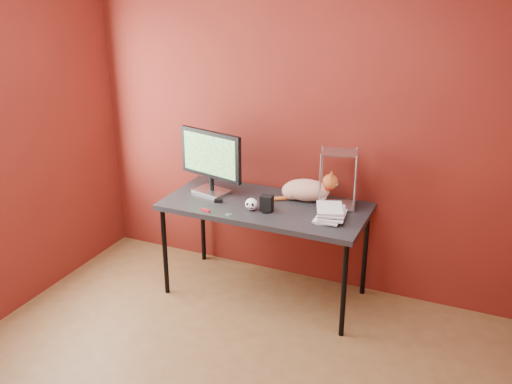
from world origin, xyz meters
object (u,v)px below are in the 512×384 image
at_px(desk, 265,210).
at_px(speaker, 267,204).
at_px(cat, 307,190).
at_px(skull_mug, 251,204).
at_px(book_stack, 322,151).
at_px(monitor, 211,159).

relative_size(desk, speaker, 12.71).
xyz_separation_m(cat, skull_mug, (-0.30, -0.33, -0.04)).
bearing_deg(book_stack, cat, 124.65).
xyz_separation_m(skull_mug, speaker, (0.11, 0.03, 0.01)).
distance_m(cat, skull_mug, 0.45).
distance_m(cat, speaker, 0.36).
height_order(monitor, skull_mug, monitor).
bearing_deg(skull_mug, desk, 62.97).
bearing_deg(desk, book_stack, -8.85).
relative_size(monitor, cat, 1.13).
xyz_separation_m(cat, book_stack, (0.18, -0.26, 0.39)).
height_order(desk, cat, cat).
xyz_separation_m(desk, speaker, (0.06, -0.11, 0.11)).
xyz_separation_m(speaker, book_stack, (0.37, 0.05, 0.42)).
bearing_deg(speaker, monitor, 158.60).
bearing_deg(skull_mug, speaker, 5.96).
bearing_deg(cat, monitor, -179.02).
bearing_deg(desk, speaker, -62.44).
xyz_separation_m(monitor, speaker, (0.53, -0.17, -0.22)).
height_order(desk, book_stack, book_stack).
xyz_separation_m(cat, speaker, (-0.19, -0.31, -0.03)).
height_order(desk, monitor, monitor).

